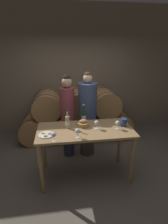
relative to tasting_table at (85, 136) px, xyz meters
name	(u,v)px	position (x,y,z in m)	size (l,w,h in m)	color
ground_plane	(85,174)	(0.00, 0.00, -0.81)	(10.00, 10.00, 0.00)	#665E51
stone_wall_back	(74,72)	(0.00, 2.01, 0.79)	(10.00, 0.12, 3.20)	#7F705B
barrel_stack	(77,116)	(0.00, 1.47, -0.23)	(2.78, 0.84, 1.25)	#A87A47
tasting_table	(85,136)	(0.00, 0.00, 0.00)	(1.60, 0.75, 0.94)	#99754C
person_left	(68,116)	(-0.26, 0.69, 0.11)	(0.28, 0.28, 1.74)	#2D334C
person_right	(87,115)	(0.15, 0.69, 0.09)	(0.37, 0.37, 1.79)	#4C4238
wine_bottle_red	(84,116)	(0.02, 0.31, 0.24)	(0.07, 0.07, 0.33)	#193819
wine_bottle_white	(68,122)	(-0.29, 0.08, 0.24)	(0.07, 0.07, 0.33)	#ADBC7F
blue_crock	(124,122)	(0.68, 0.03, 0.20)	(0.11, 0.11, 0.13)	navy
bread_basket	(83,124)	(-0.02, 0.12, 0.18)	(0.19, 0.19, 0.13)	#A87F4C
cheese_plate	(46,135)	(-0.64, -0.12, 0.14)	(0.24, 0.24, 0.04)	white
wine_glass_far_left	(54,135)	(-0.51, -0.33, 0.24)	(0.08, 0.08, 0.15)	white
wine_glass_left	(78,131)	(-0.16, -0.27, 0.24)	(0.08, 0.08, 0.15)	white
wine_glass_center	(97,123)	(0.19, -0.01, 0.24)	(0.08, 0.08, 0.15)	white
wine_glass_right	(118,123)	(0.53, -0.07, 0.24)	(0.08, 0.08, 0.15)	white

